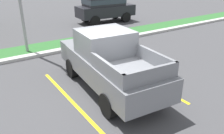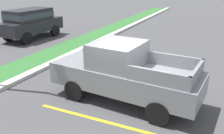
% 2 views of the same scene
% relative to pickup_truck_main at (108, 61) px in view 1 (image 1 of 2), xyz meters
% --- Properties ---
extents(ground_plane, '(120.00, 120.00, 0.00)m').
position_rel_pickup_truck_main_xyz_m(ground_plane, '(-0.21, -0.27, -1.04)').
color(ground_plane, '#424244').
extents(parking_line_near, '(0.12, 4.80, 0.01)m').
position_rel_pickup_truck_main_xyz_m(parking_line_near, '(-1.55, -0.05, -1.04)').
color(parking_line_near, yellow).
rests_on(parking_line_near, ground).
extents(parking_line_far, '(0.12, 4.80, 0.01)m').
position_rel_pickup_truck_main_xyz_m(parking_line_far, '(1.55, -0.05, -1.04)').
color(parking_line_far, yellow).
rests_on(parking_line_far, ground).
extents(curb_strip, '(56.00, 0.40, 0.15)m').
position_rel_pickup_truck_main_xyz_m(curb_strip, '(-0.21, 4.73, -0.97)').
color(curb_strip, '#B2B2AD').
rests_on(curb_strip, ground).
extents(grass_median, '(56.00, 1.80, 0.06)m').
position_rel_pickup_truck_main_xyz_m(grass_median, '(-0.21, 5.83, -1.01)').
color(grass_median, '#2D662D').
rests_on(grass_median, ground).
extents(pickup_truck_main, '(2.34, 5.37, 2.10)m').
position_rel_pickup_truck_main_xyz_m(pickup_truck_main, '(0.00, 0.00, 0.00)').
color(pickup_truck_main, black).
rests_on(pickup_truck_main, ground).
extents(suv_distant, '(4.70, 2.16, 2.10)m').
position_rel_pickup_truck_main_xyz_m(suv_distant, '(5.85, 9.50, 0.20)').
color(suv_distant, black).
rests_on(suv_distant, ground).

